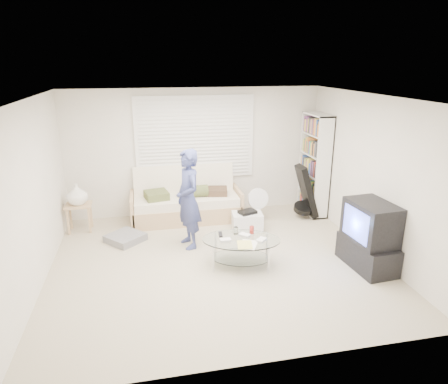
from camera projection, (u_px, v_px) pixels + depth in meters
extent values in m
plane|color=tan|center=(217.00, 262.00, 6.21)|extent=(5.00, 5.00, 0.00)
cube|color=silver|center=(195.00, 152.00, 7.91)|extent=(5.00, 0.02, 2.50)
cube|color=silver|center=(260.00, 255.00, 3.73)|extent=(5.00, 0.02, 2.50)
cube|color=silver|center=(33.00, 196.00, 5.34)|extent=(0.02, 4.50, 2.50)
cube|color=silver|center=(371.00, 176.00, 6.30)|extent=(0.02, 4.50, 2.50)
cube|color=white|center=(216.00, 98.00, 5.43)|extent=(5.00, 4.50, 0.02)
cube|color=white|center=(195.00, 138.00, 7.79)|extent=(2.32, 0.06, 1.62)
cube|color=black|center=(195.00, 138.00, 7.78)|extent=(2.20, 0.01, 1.50)
cube|color=silver|center=(195.00, 138.00, 7.75)|extent=(2.16, 0.04, 1.50)
cube|color=silver|center=(195.00, 138.00, 7.77)|extent=(2.32, 0.08, 1.62)
cube|color=tan|center=(187.00, 212.00, 7.81)|extent=(2.05, 0.82, 0.33)
cube|color=#F1E7C9|center=(186.00, 200.00, 7.72)|extent=(1.97, 0.76, 0.16)
cube|color=#F1E7C9|center=(184.00, 180.00, 7.94)|extent=(1.97, 0.23, 0.63)
cube|color=tan|center=(133.00, 210.00, 7.58)|extent=(0.06, 0.82, 0.58)
cube|color=tan|center=(238.00, 202.00, 7.97)|extent=(0.06, 0.82, 0.58)
cube|color=#51582B|center=(156.00, 195.00, 7.53)|extent=(0.49, 0.49, 0.14)
cylinder|color=#51582B|center=(194.00, 191.00, 7.63)|extent=(0.51, 0.23, 0.23)
cube|color=#403120|center=(218.00, 191.00, 7.79)|extent=(0.43, 0.43, 0.12)
cube|color=slate|center=(125.00, 238.00, 6.91)|extent=(0.77, 0.77, 0.12)
cube|color=tan|center=(78.00, 205.00, 7.19)|extent=(0.46, 0.36, 0.04)
cube|color=tan|center=(68.00, 222.00, 7.11)|extent=(0.04, 0.04, 0.49)
cube|color=tan|center=(90.00, 220.00, 7.18)|extent=(0.04, 0.04, 0.49)
cube|color=tan|center=(71.00, 216.00, 7.36)|extent=(0.04, 0.04, 0.49)
cube|color=tan|center=(91.00, 215.00, 7.43)|extent=(0.04, 0.04, 0.49)
imported|color=white|center=(77.00, 194.00, 7.13)|extent=(0.37, 0.37, 0.38)
cube|color=white|center=(315.00, 165.00, 7.95)|extent=(0.32, 0.85, 2.01)
cube|color=black|center=(307.00, 191.00, 7.79)|extent=(0.43, 0.38, 1.05)
cylinder|color=black|center=(303.00, 208.00, 7.90)|extent=(0.38, 0.40, 0.21)
cylinder|color=white|center=(257.00, 220.00, 7.79)|extent=(0.27, 0.27, 0.03)
cylinder|color=white|center=(257.00, 212.00, 7.74)|extent=(0.04, 0.04, 0.35)
cylinder|color=white|center=(258.00, 198.00, 7.65)|extent=(0.41, 0.15, 0.40)
cylinder|color=white|center=(258.00, 198.00, 7.65)|extent=(0.11, 0.07, 0.10)
cube|color=white|center=(247.00, 222.00, 7.34)|extent=(0.58, 0.44, 0.33)
cube|color=black|center=(247.00, 212.00, 7.28)|extent=(0.36, 0.30, 0.05)
cube|color=black|center=(367.00, 254.00, 6.01)|extent=(0.58, 0.98, 0.42)
cube|color=black|center=(371.00, 222.00, 5.85)|extent=(0.58, 0.82, 0.61)
cube|color=#505FD7|center=(356.00, 224.00, 5.78)|extent=(0.07, 0.60, 0.46)
ellipsoid|color=silver|center=(241.00, 240.00, 5.98)|extent=(1.32, 1.01, 0.02)
ellipsoid|color=silver|center=(241.00, 257.00, 6.07)|extent=(1.01, 0.77, 0.01)
cylinder|color=silver|center=(213.00, 260.00, 5.85)|extent=(0.03, 0.03, 0.41)
cylinder|color=silver|center=(269.00, 261.00, 5.81)|extent=(0.03, 0.03, 0.41)
cylinder|color=silver|center=(216.00, 246.00, 6.29)|extent=(0.03, 0.03, 0.41)
cylinder|color=silver|center=(267.00, 247.00, 6.25)|extent=(0.03, 0.03, 0.41)
cube|color=white|center=(225.00, 240.00, 5.90)|extent=(0.16, 0.11, 0.04)
cube|color=white|center=(245.00, 235.00, 6.07)|extent=(0.19, 0.19, 0.04)
cube|color=white|center=(261.00, 240.00, 5.91)|extent=(0.19, 0.19, 0.04)
cylinder|color=silver|center=(236.00, 230.00, 6.15)|extent=(0.07, 0.07, 0.11)
cylinder|color=#CA3A32|center=(252.00, 230.00, 6.15)|extent=(0.07, 0.07, 0.12)
cube|color=black|center=(220.00, 234.00, 6.11)|extent=(0.07, 0.19, 0.02)
cube|color=white|center=(248.00, 245.00, 5.79)|extent=(0.35, 0.39, 0.01)
cube|color=#D3C860|center=(245.00, 245.00, 5.77)|extent=(0.26, 0.32, 0.01)
imported|color=navy|center=(188.00, 199.00, 6.51)|extent=(0.53, 0.68, 1.66)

